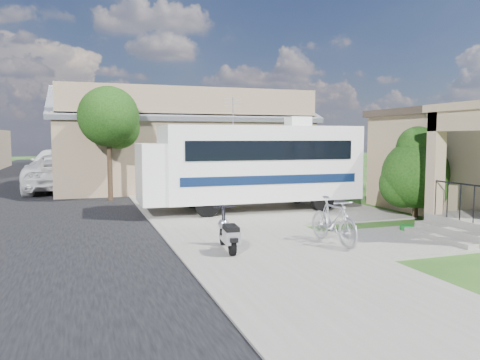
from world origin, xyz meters
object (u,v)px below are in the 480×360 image
object	(u,v)px
motorhome	(252,164)
shrub	(417,171)
scooter	(229,235)
van	(56,164)
bicycle	(333,223)
pickup_truck	(62,173)
garden_hose	(407,229)

from	to	relation	value
motorhome	shrub	xyz separation A→B (m)	(4.46, -2.97, -0.17)
scooter	van	xyz separation A→B (m)	(-4.50, 21.32, 0.49)
bicycle	motorhome	bearing A→B (deg)	84.85
pickup_truck	shrub	bearing A→B (deg)	135.15
motorhome	bicycle	size ratio (longest dim) A/B	4.13
scooter	motorhome	bearing A→B (deg)	70.83
shrub	garden_hose	world-z (taller)	shrub
shrub	bicycle	world-z (taller)	shrub
shrub	van	world-z (taller)	shrub
shrub	bicycle	bearing A→B (deg)	-149.46
shrub	scooter	xyz separation A→B (m)	(-7.03, -2.55, -1.05)
van	shrub	bearing A→B (deg)	-50.66
shrub	van	size ratio (longest dim) A/B	0.46
scooter	pickup_truck	xyz separation A→B (m)	(-3.89, 14.30, 0.45)
pickup_truck	garden_hose	world-z (taller)	pickup_truck
shrub	scooter	world-z (taller)	shrub
shrub	pickup_truck	bearing A→B (deg)	132.90
shrub	scooter	distance (m)	7.55
motorhome	bicycle	bearing A→B (deg)	-89.59
garden_hose	pickup_truck	bearing A→B (deg)	124.07
motorhome	van	world-z (taller)	motorhome
bicycle	van	size ratio (longest dim) A/B	0.29
pickup_truck	van	world-z (taller)	van
bicycle	van	distance (m)	22.55
scooter	garden_hose	distance (m)	5.34
pickup_truck	scooter	bearing A→B (deg)	107.47
scooter	garden_hose	bearing A→B (deg)	13.88
bicycle	van	bearing A→B (deg)	103.47
motorhome	pickup_truck	bearing A→B (deg)	127.22
bicycle	shrub	bearing A→B (deg)	25.86
garden_hose	van	bearing A→B (deg)	115.42
shrub	van	xyz separation A→B (m)	(-11.53, 18.77, -0.56)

